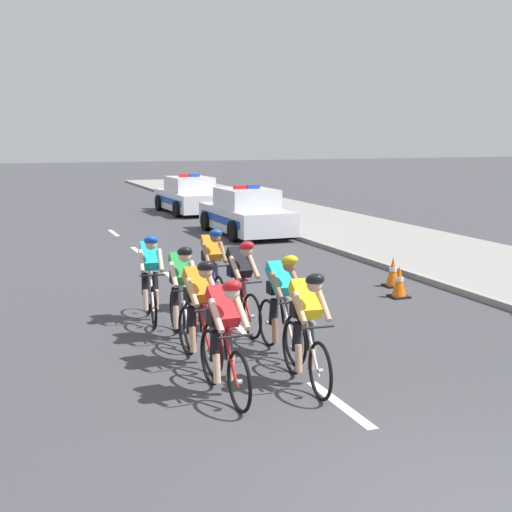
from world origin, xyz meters
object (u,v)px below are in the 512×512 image
Objects in this scene: cyclist_fifth at (182,291)px; traffic_cone_mid at (399,282)px; cyclist_sixth at (240,284)px; cyclist_fourth at (282,303)px; police_car_nearest at (246,213)px; cyclist_eighth at (212,268)px; traffic_cone_near at (393,272)px; cyclist_third at (199,310)px; cyclist_lead at (224,336)px; cyclist_second at (307,327)px; police_car_second at (189,196)px; cyclist_seventh at (150,276)px.

traffic_cone_mid is (4.76, 1.38, -0.48)m from cyclist_fifth.
cyclist_fourth is at bearing -85.10° from cyclist_sixth.
police_car_nearest is 9.51m from traffic_cone_mid.
cyclist_eighth is 2.69× the size of traffic_cone_near.
cyclist_third is 2.69× the size of traffic_cone_mid.
cyclist_fourth is at bearing -107.52° from police_car_nearest.
cyclist_second is (1.09, 0.01, 0.00)m from cyclist_lead.
cyclist_lead is 3.00m from cyclist_sixth.
cyclist_lead is at bearing -105.31° from cyclist_eighth.
cyclist_lead is at bearing -137.54° from traffic_cone_near.
cyclist_fifth is 1.04m from cyclist_sixth.
police_car_nearest reaches higher than cyclist_third.
cyclist_fifth is at bearing 86.61° from cyclist_lead.
cyclist_lead is 1.00× the size of cyclist_fourth.
cyclist_second is 2.74m from cyclist_sixth.
police_car_nearest is at bearing 88.67° from traffic_cone_mid.
cyclist_eighth is 16.46m from police_car_second.
cyclist_fifth is 1.00× the size of cyclist_sixth.
traffic_cone_mid is (3.82, 3.94, -0.48)m from cyclist_second.
cyclist_third is 0.39× the size of police_car_second.
cyclist_third is at bearing -112.64° from police_car_nearest.
cyclist_third is 1.00× the size of cyclist_sixth.
cyclist_fourth and cyclist_fifth have the same top height.
cyclist_third is 3.19m from cyclist_eighth.
cyclist_seventh is at bearing 92.62° from cyclist_third.
police_car_second is at bearing 78.58° from cyclist_fourth.
cyclist_fifth and cyclist_eighth have the same top height.
cyclist_second is 1.00× the size of cyclist_fifth.
cyclist_second is 1.32m from cyclist_fourth.
traffic_cone_near is at bearing 10.46° from cyclist_seventh.
cyclist_fifth is at bearing -114.60° from police_car_nearest.
cyclist_fifth is 1.00× the size of cyclist_eighth.
cyclist_eighth reaches higher than traffic_cone_mid.
cyclist_third is 1.23m from cyclist_fourth.
cyclist_eighth is at bearing 92.38° from cyclist_fourth.
cyclist_seventh is at bearing 98.75° from cyclist_fifth.
traffic_cone_near is at bearing 34.14° from cyclist_third.
police_car_nearest is at bearing 72.48° from cyclist_fourth.
cyclist_sixth is 0.39× the size of police_car_second.
cyclist_fourth is 1.00× the size of cyclist_eighth.
cyclist_second and cyclist_seventh have the same top height.
police_car_nearest reaches higher than traffic_cone_mid.
traffic_cone_near is at bearing 24.03° from cyclist_fifth.
police_car_second is 16.34m from traffic_cone_mid.
cyclist_second is 1.00× the size of cyclist_fourth.
traffic_cone_mid is (3.73, -0.35, -0.48)m from cyclist_eighth.
cyclist_fifth is at bearing 110.13° from cyclist_second.
cyclist_third is at bearing 87.05° from cyclist_lead.
cyclist_sixth is 1.67m from cyclist_seventh.
cyclist_third is (-1.02, 1.30, 0.00)m from cyclist_second.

